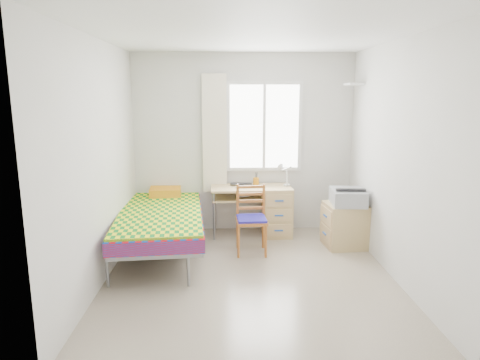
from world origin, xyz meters
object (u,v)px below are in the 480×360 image
at_px(desk, 272,209).
at_px(printer, 348,197).
at_px(chair, 252,215).
at_px(cabinet, 345,225).
at_px(bed, 162,216).

distance_m(desk, printer, 1.13).
bearing_deg(chair, desk, 60.48).
xyz_separation_m(chair, printer, (1.28, 0.13, 0.20)).
bearing_deg(cabinet, desk, 145.39).
bearing_deg(desk, printer, -31.75).
bearing_deg(chair, bed, 172.98).
xyz_separation_m(cabinet, printer, (0.01, -0.02, 0.40)).
distance_m(bed, desk, 1.61).
bearing_deg(bed, chair, -8.71).
height_order(desk, printer, printer).
bearing_deg(desk, cabinet, -30.88).
bearing_deg(printer, desk, 154.21).
bearing_deg(cabinet, bed, 176.28).
bearing_deg(printer, cabinet, 113.15).
height_order(bed, desk, bed).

